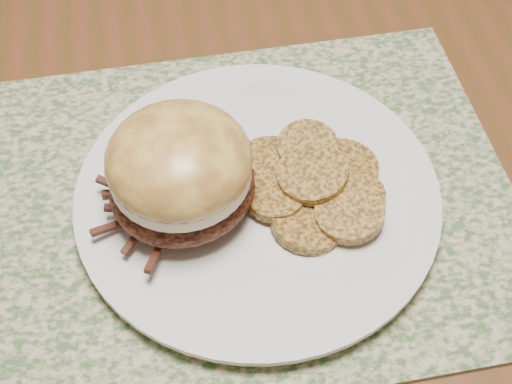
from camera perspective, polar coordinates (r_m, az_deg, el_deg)
ground at (r=1.34m, az=-12.64°, el=-12.51°), size 3.50×3.50×0.00m
placemat at (r=0.55m, az=-2.53°, el=-0.88°), size 0.45×0.33×0.00m
dinner_plate at (r=0.54m, az=0.12°, el=-0.41°), size 0.26×0.26×0.02m
pork_sandwich at (r=0.50m, az=-6.07°, el=1.64°), size 0.13×0.13×0.08m
roasted_potatoes at (r=0.53m, az=4.76°, el=0.63°), size 0.13×0.13×0.03m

